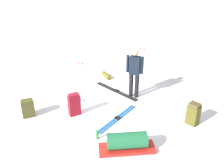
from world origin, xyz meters
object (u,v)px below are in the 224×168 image
skier_standing (135,71)px  gear_sled (127,143)px  ski_pair_far (118,118)px  sleeping_mat_rolled (106,76)px  backpack_bright (193,114)px  thermos_bottle (97,135)px  ski_poles_planted_near (81,81)px  ski_pair_near (116,91)px  backpack_small_spare (74,105)px  backpack_large_dark (28,108)px  ski_poles_planted_far (142,62)px

skier_standing → gear_sled: 2.79m
ski_pair_far → sleeping_mat_rolled: size_ratio=3.21×
backpack_bright → thermos_bottle: size_ratio=2.55×
ski_poles_planted_near → ski_pair_near: bearing=-110.2°
skier_standing → backpack_small_spare: size_ratio=2.41×
ski_pair_near → ski_poles_planted_near: size_ratio=1.40×
ski_poles_planted_near → gear_sled: bearing=158.1°
ski_pair_near → backpack_small_spare: backpack_small_spare is taller
skier_standing → gear_sled: skier_standing is taller
thermos_bottle → backpack_large_dark: bearing=11.3°
ski_pair_far → ski_poles_planted_far: 2.99m
backpack_bright → ski_poles_planted_near: 3.51m
backpack_small_spare → ski_poles_planted_far: (-0.21, -3.38, 0.35)m
ski_pair_near → sleeping_mat_rolled: size_ratio=3.50×
ski_poles_planted_far → thermos_bottle: bearing=105.7°
skier_standing → ski_poles_planted_far: (0.56, -1.36, -0.26)m
thermos_bottle → ski_pair_near: bearing=-63.3°
sleeping_mat_rolled → thermos_bottle: size_ratio=2.12×
backpack_bright → ski_poles_planted_far: size_ratio=0.53×
backpack_small_spare → ski_pair_far: bearing=-151.8°
skier_standing → backpack_large_dark: 3.50m
skier_standing → backpack_bright: bearing=172.8°
backpack_bright → backpack_small_spare: backpack_small_spare is taller
sleeping_mat_rolled → backpack_bright: bearing=167.2°
backpack_large_dark → thermos_bottle: size_ratio=2.05×
ski_pair_far → backpack_bright: (-1.81, -1.13, 0.31)m
ski_poles_planted_near → ski_poles_planted_far: ski_poles_planted_near is taller
ski_pair_far → backpack_small_spare: (1.15, 0.62, 0.33)m
ski_poles_planted_far → sleeping_mat_rolled: ski_poles_planted_far is taller
ski_pair_near → backpack_large_dark: size_ratio=3.62×
skier_standing → sleeping_mat_rolled: 2.01m
ski_pair_near → thermos_bottle: bearing=116.7°
ski_pair_near → ski_pair_far: bearing=128.7°
backpack_large_dark → thermos_bottle: 2.37m
gear_sled → ski_poles_planted_far: bearing=-62.5°
skier_standing → sleeping_mat_rolled: skier_standing is taller
ski_pair_far → gear_sled: (-0.98, 0.92, 0.21)m
backpack_large_dark → backpack_bright: bearing=-146.4°
skier_standing → gear_sled: bearing=120.3°
backpack_bright → thermos_bottle: 2.76m
backpack_bright → backpack_large_dark: bearing=33.6°
ski_pair_far → thermos_bottle: 1.07m
backpack_small_spare → ski_poles_planted_far: ski_poles_planted_far is taller
skier_standing → backpack_large_dark: bearing=58.3°
ski_poles_planted_near → sleeping_mat_rolled: bearing=-73.6°
skier_standing → ski_poles_planted_far: skier_standing is taller
skier_standing → ski_poles_planted_near: size_ratio=1.24×
gear_sled → thermos_bottle: 0.86m
backpack_large_dark → backpack_small_spare: (-1.03, -0.90, 0.09)m
ski_poles_planted_near → backpack_small_spare: bearing=117.7°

